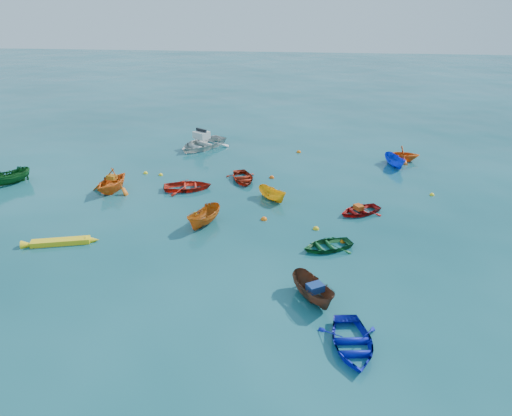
{
  "coord_description": "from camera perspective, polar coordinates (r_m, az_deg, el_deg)",
  "views": [
    {
      "loc": [
        2.75,
        -22.98,
        13.4
      ],
      "look_at": [
        0.0,
        5.0,
        0.4
      ],
      "focal_mm": 35.0,
      "sensor_mm": 36.0,
      "label": 1
    }
  ],
  "objects": [
    {
      "name": "buoy_ye_a",
      "position": [
        29.47,
        6.86,
        -2.42
      ],
      "size": [
        0.37,
        0.37,
        0.37
      ],
      "primitive_type": "sphere",
      "color": "yellow",
      "rests_on": "ground"
    },
    {
      "name": "dinghy_blue_se",
      "position": [
        20.98,
        10.87,
        -15.41
      ],
      "size": [
        2.8,
        3.65,
        0.7
      ],
      "primitive_type": "imported",
      "rotation": [
        0.0,
        0.0,
        0.11
      ],
      "color": "#0E19B2",
      "rests_on": "ground"
    },
    {
      "name": "buoy_ye_b",
      "position": [
        37.98,
        -10.84,
        3.7
      ],
      "size": [
        0.32,
        0.32,
        0.32
      ],
      "primitive_type": "sphere",
      "color": "yellow",
      "rests_on": "ground"
    },
    {
      "name": "dinghy_red_nw",
      "position": [
        35.08,
        -7.79,
        2.12
      ],
      "size": [
        3.75,
        3.04,
        0.69
      ],
      "primitive_type": "imported",
      "rotation": [
        0.0,
        0.0,
        1.8
      ],
      "color": "red",
      "rests_on": "ground"
    },
    {
      "name": "kayak_yellow",
      "position": [
        29.71,
        -21.39,
        -3.86
      ],
      "size": [
        3.86,
        1.53,
        0.38
      ],
      "primitive_type": null,
      "rotation": [
        0.0,
        0.0,
        1.83
      ],
      "color": "yellow",
      "rests_on": "ground"
    },
    {
      "name": "buoy_ye_c",
      "position": [
        31.32,
        -6.95,
        -0.7
      ],
      "size": [
        0.29,
        0.29,
        0.29
      ],
      "primitive_type": "sphere",
      "color": "yellow",
      "rests_on": "ground"
    },
    {
      "name": "ground",
      "position": [
        26.74,
        -1.05,
        -5.26
      ],
      "size": [
        160.0,
        160.0,
        0.0
      ],
      "primitive_type": "plane",
      "color": "#093C43",
      "rests_on": "ground"
    },
    {
      "name": "dinghy_green_e",
      "position": [
        27.52,
        8.1,
        -4.59
      ],
      "size": [
        3.4,
        3.01,
        0.58
      ],
      "primitive_type": "imported",
      "rotation": [
        0.0,
        0.0,
        -1.14
      ],
      "color": "#145727",
      "rests_on": "ground"
    },
    {
      "name": "tarp_orange_b",
      "position": [
        31.65,
        11.64,
        0.09
      ],
      "size": [
        0.69,
        0.73,
        0.28
      ],
      "primitive_type": "cube",
      "rotation": [
        0.0,
        0.0,
        -1.01
      ],
      "color": "#C24D13",
      "rests_on": "dinghy_red_ne"
    },
    {
      "name": "buoy_or_d",
      "position": [
        28.3,
        9.88,
        -3.84
      ],
      "size": [
        0.33,
        0.33,
        0.33
      ],
      "primitive_type": "sphere",
      "color": "orange",
      "rests_on": "ground"
    },
    {
      "name": "sampan_yellow_mid",
      "position": [
        33.13,
        1.87,
        0.94
      ],
      "size": [
        2.39,
        2.38,
        0.95
      ],
      "primitive_type": "imported",
      "rotation": [
        0.0,
        0.0,
        0.79
      ],
      "color": "#EBA814",
      "rests_on": "ground"
    },
    {
      "name": "sampan_blue_far",
      "position": [
        40.56,
        15.53,
        4.6
      ],
      "size": [
        1.78,
        2.83,
        1.02
      ],
      "primitive_type": "imported",
      "rotation": [
        0.0,
        0.0,
        0.32
      ],
      "color": "#1136DB",
      "rests_on": "ground"
    },
    {
      "name": "buoy_or_e",
      "position": [
        42.51,
        4.9,
        6.35
      ],
      "size": [
        0.38,
        0.38,
        0.38
      ],
      "primitive_type": "sphere",
      "color": "orange",
      "rests_on": "ground"
    },
    {
      "name": "dinghy_red_far",
      "position": [
        36.32,
        -1.51,
        3.16
      ],
      "size": [
        3.02,
        3.55,
        0.63
      ],
      "primitive_type": "imported",
      "rotation": [
        0.0,
        0.0,
        0.33
      ],
      "color": "#9E200D",
      "rests_on": "ground"
    },
    {
      "name": "buoy_or_c",
      "position": [
        36.81,
        1.82,
        3.46
      ],
      "size": [
        0.37,
        0.37,
        0.37
      ],
      "primitive_type": "sphere",
      "color": "#E0510C",
      "rests_on": "ground"
    },
    {
      "name": "sampan_green_far",
      "position": [
        39.74,
        -26.25,
        2.46
      ],
      "size": [
        2.88,
        3.02,
        1.17
      ],
      "primitive_type": "imported",
      "rotation": [
        0.0,
        0.0,
        -0.73
      ],
      "color": "#13551D",
      "rests_on": "ground"
    },
    {
      "name": "sampan_orange_n",
      "position": [
        29.91,
        -5.88,
        -1.94
      ],
      "size": [
        2.16,
        3.14,
        1.14
      ],
      "primitive_type": "imported",
      "rotation": [
        0.0,
        0.0,
        -0.4
      ],
      "color": "#B95811",
      "rests_on": "ground"
    },
    {
      "name": "sampan_brown_mid",
      "position": [
        23.36,
        6.49,
        -10.37
      ],
      "size": [
        2.51,
        3.09,
        1.14
      ],
      "primitive_type": "imported",
      "rotation": [
        0.0,
        0.0,
        0.56
      ],
      "color": "#55301E",
      "rests_on": "ground"
    },
    {
      "name": "tarp_orange_a",
      "position": [
        35.56,
        -16.17,
        3.4
      ],
      "size": [
        0.71,
        0.6,
        0.3
      ],
      "primitive_type": "cube",
      "rotation": [
        0.0,
        0.0,
        -0.25
      ],
      "color": "orange",
      "rests_on": "dinghy_orange_w"
    },
    {
      "name": "buoy_ye_e",
      "position": [
        35.86,
        19.46,
        1.39
      ],
      "size": [
        0.32,
        0.32,
        0.32
      ],
      "primitive_type": "sphere",
      "color": "yellow",
      "rests_on": "ground"
    },
    {
      "name": "buoy_or_b",
      "position": [
        30.39,
        0.91,
        -1.35
      ],
      "size": [
        0.39,
        0.39,
        0.39
      ],
      "primitive_type": "sphere",
      "color": "orange",
      "rests_on": "ground"
    },
    {
      "name": "dinghy_orange_far",
      "position": [
        42.03,
        16.36,
        5.2
      ],
      "size": [
        2.68,
        2.34,
        1.35
      ],
      "primitive_type": "imported",
      "rotation": [
        0.0,
        0.0,
        1.52
      ],
      "color": "orange",
      "rests_on": "ground"
    },
    {
      "name": "dinghy_orange_w",
      "position": [
        35.89,
        -16.03,
        1.88
      ],
      "size": [
        3.52,
        3.85,
        1.71
      ],
      "primitive_type": "imported",
      "rotation": [
        0.0,
        0.0,
        -0.25
      ],
      "color": "orange",
      "rests_on": "ground"
    },
    {
      "name": "buoy_ye_d",
      "position": [
        38.56,
        -12.51,
        3.88
      ],
      "size": [
        0.34,
        0.34,
        0.34
      ],
      "primitive_type": "sphere",
      "color": "yellow",
      "rests_on": "ground"
    },
    {
      "name": "dinghy_red_ne",
      "position": [
        31.89,
        11.72,
        -0.58
      ],
      "size": [
        3.42,
        3.17,
        0.58
      ],
      "primitive_type": "imported",
      "rotation": [
        0.0,
        0.0,
        -1.01
      ],
      "color": "#A30F0D",
      "rests_on": "ground"
    },
    {
      "name": "tarp_blue_a",
      "position": [
        22.84,
        6.79,
        -9.03
      ],
      "size": [
        0.89,
        0.84,
        0.35
      ],
      "primitive_type": "cube",
      "rotation": [
        0.0,
        0.0,
        0.56
      ],
      "color": "navy",
      "rests_on": "sampan_brown_mid"
    },
    {
      "name": "motorboat_white",
      "position": [
        43.82,
        -6.18,
        6.86
      ],
      "size": [
        5.5,
        5.9,
        1.6
      ],
      "primitive_type": "imported",
      "rotation": [
        0.0,
        0.0,
        -0.58
      ],
      "color": "silver",
      "rests_on": "ground"
    }
  ]
}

